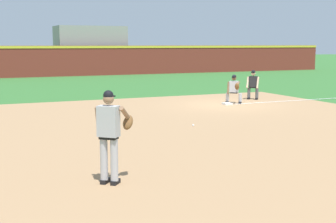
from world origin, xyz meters
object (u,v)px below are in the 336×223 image
(first_base_bag, at_px, (227,104))
(baseball, at_px, (193,125))
(pitcher, at_px, (110,131))
(first_baseman, at_px, (234,88))
(umpire, at_px, (253,84))

(first_base_bag, bearing_deg, baseball, -131.89)
(pitcher, distance_m, first_baseman, 13.26)
(first_baseman, height_order, umpire, umpire)
(baseball, bearing_deg, pitcher, -130.63)
(umpire, bearing_deg, pitcher, -134.41)
(pitcher, relative_size, first_baseman, 1.39)
(first_base_bag, relative_size, umpire, 0.26)
(pitcher, bearing_deg, first_baseman, 47.85)
(first_base_bag, xyz_separation_m, pitcher, (-8.38, -9.56, 1.01))
(umpire, bearing_deg, baseball, -137.47)
(first_base_bag, distance_m, umpire, 2.67)
(baseball, bearing_deg, first_baseman, 46.26)
(first_base_bag, height_order, first_baseman, first_baseman)
(baseball, bearing_deg, first_base_bag, 48.11)
(baseball, xyz_separation_m, first_baseman, (4.48, 4.68, 0.69))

